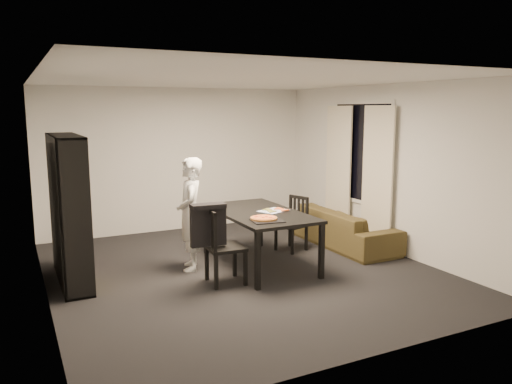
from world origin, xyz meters
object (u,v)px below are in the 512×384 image
chair_right (295,219)px  pepperoni_pizza (264,218)px  sofa (344,227)px  bookshelf (69,210)px  dining_table (259,216)px  baking_tray (267,221)px  chair_left (219,241)px  person (190,214)px

chair_right → pepperoni_pizza: chair_right is taller
chair_right → sofa: chair_right is taller
bookshelf → dining_table: bookshelf is taller
chair_right → baking_tray: bearing=-63.7°
dining_table → baking_tray: (-0.18, -0.59, 0.08)m
chair_left → person: bearing=12.8°
baking_tray → chair_left: bearing=168.6°
bookshelf → chair_left: bearing=-29.5°
chair_left → baking_tray: chair_left is taller
dining_table → chair_left: 0.95m
pepperoni_pizza → dining_table: bearing=69.5°
dining_table → pepperoni_pizza: 0.56m
bookshelf → sofa: size_ratio=0.92×
person → baking_tray: (0.75, -0.86, 0.01)m
chair_left → chair_right: bearing=-57.1°
chair_left → pepperoni_pizza: chair_left is taller
dining_table → sofa: (1.72, 0.33, -0.41)m
chair_right → person: person is taller
bookshelf → chair_right: size_ratio=2.22×
chair_left → pepperoni_pizza: bearing=-91.1°
baking_tray → sofa: (1.91, 0.92, -0.49)m
chair_left → baking_tray: bearing=-97.7°
chair_left → sofa: chair_left is taller
chair_left → dining_table: bearing=-56.5°
person → dining_table: bearing=90.7°
person → chair_right: bearing=113.4°
baking_tray → dining_table: bearing=73.0°
person → sofa: person is taller
bookshelf → sofa: (4.21, -0.15, -0.65)m
person → sofa: bearing=108.0°
person → sofa: 2.70m
chair_right → sofa: 0.88m
bookshelf → baking_tray: bookshelf is taller
bookshelf → chair_right: 3.39m
chair_left → chair_right: chair_left is taller
dining_table → chair_left: chair_left is taller
baking_tray → sofa: baking_tray is taller
baking_tray → person: bearing=131.0°
sofa → chair_right: bearing=80.0°
dining_table → baking_tray: bearing=-107.0°
bookshelf → pepperoni_pizza: 2.50m
dining_table → baking_tray: baking_tray is taller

